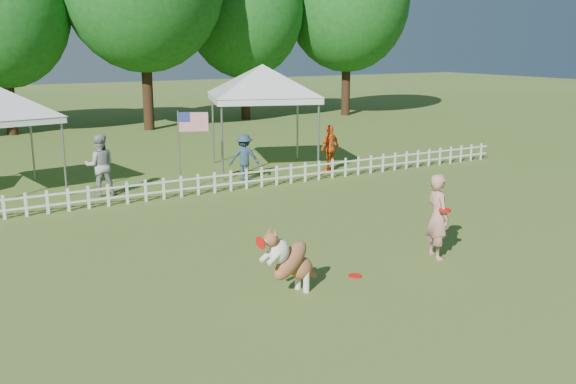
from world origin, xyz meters
The scene contains 13 objects.
ground centered at (0.00, 0.00, 0.00)m, with size 120.00×120.00×0.00m, color #44601E.
picket_fence centered at (0.00, 7.00, 0.30)m, with size 22.00×0.08×0.60m, color white, non-canonical shape.
handler centered at (1.74, -0.33, 0.84)m, with size 0.61×0.40×1.69m, color tan.
dog centered at (-1.68, -0.51, 0.60)m, with size 1.16×0.39×1.20m, color brown, non-canonical shape.
frisbee_on_turf centered at (-0.26, -0.38, 0.01)m, with size 0.25×0.25×0.02m, color red.
canopy_tent_right centered at (3.05, 9.35, 1.69)m, with size 3.28×3.28×3.39m, color silver, non-canonical shape.
flag_pole centered at (-0.53, 7.62, 1.16)m, with size 0.89×0.09×2.31m, color gray, non-canonical shape.
spectator_a centered at (-2.59, 8.31, 0.86)m, with size 0.83×0.65×1.71m, color #97989C.
spectator_b centered at (1.75, 8.15, 0.72)m, with size 0.93×0.53×1.43m, color navy.
spectator_c centered at (4.86, 8.04, 0.76)m, with size 0.90×0.37×1.53m, color orange.
tree_center_left centered at (-3.00, 22.50, 4.90)m, with size 6.00×6.00×9.80m, color #154C16, non-canonical shape.
tree_right centered at (9.00, 22.50, 5.20)m, with size 6.20×6.20×10.40m, color #154C16, non-canonical shape.
tree_far_right centered at (15.00, 21.50, 5.70)m, with size 7.00×7.00×11.40m, color #154C16, non-canonical shape.
Camera 1 is at (-6.86, -9.26, 4.15)m, focal length 40.00 mm.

